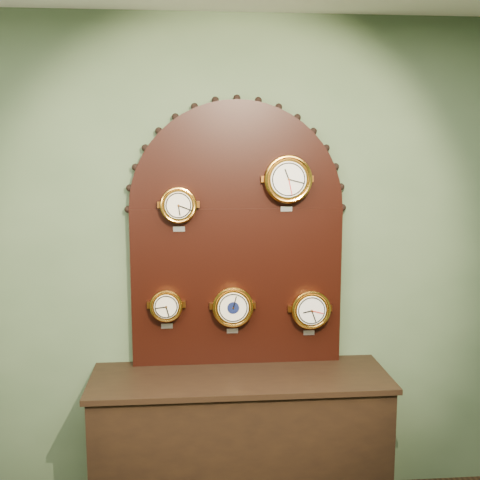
{
  "coord_description": "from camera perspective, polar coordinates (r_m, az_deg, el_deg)",
  "views": [
    {
      "loc": [
        -0.27,
        -0.89,
        2.06
      ],
      "look_at": [
        0.0,
        2.25,
        1.58
      ],
      "focal_mm": 44.73,
      "sensor_mm": 36.0,
      "label": 1
    }
  ],
  "objects": [
    {
      "name": "hygrometer",
      "position": [
        3.39,
        -7.04,
        -6.21
      ],
      "size": [
        0.18,
        0.08,
        0.24
      ],
      "color": "orange",
      "rests_on": "display_board"
    },
    {
      "name": "arabic_clock",
      "position": [
        3.32,
        4.57,
        5.81
      ],
      "size": [
        0.27,
        0.08,
        0.32
      ],
      "color": "orange",
      "rests_on": "display_board"
    },
    {
      "name": "shop_counter",
      "position": [
        3.54,
        0.03,
        -19.29
      ],
      "size": [
        1.6,
        0.5,
        0.8
      ],
      "primitive_type": "cube",
      "color": "black",
      "rests_on": "ground_plane"
    },
    {
      "name": "display_board",
      "position": [
        3.38,
        -0.29,
        1.28
      ],
      "size": [
        1.26,
        0.06,
        1.53
      ],
      "color": "black",
      "rests_on": "shop_counter"
    },
    {
      "name": "tide_clock",
      "position": [
        3.46,
        6.74,
        -6.57
      ],
      "size": [
        0.23,
        0.08,
        0.28
      ],
      "color": "orange",
      "rests_on": "display_board"
    },
    {
      "name": "roman_clock",
      "position": [
        3.29,
        -5.89,
        3.35
      ],
      "size": [
        0.2,
        0.08,
        0.25
      ],
      "color": "orange",
      "rests_on": "display_board"
    },
    {
      "name": "barometer",
      "position": [
        3.39,
        -0.69,
        -6.36
      ],
      "size": [
        0.23,
        0.08,
        0.28
      ],
      "color": "orange",
      "rests_on": "display_board"
    },
    {
      "name": "wall_back",
      "position": [
        3.46,
        -0.36,
        -2.33
      ],
      "size": [
        4.0,
        0.0,
        4.0
      ],
      "primitive_type": "plane",
      "rotation": [
        1.57,
        0.0,
        0.0
      ],
      "color": "#475C3F",
      "rests_on": "ground"
    }
  ]
}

